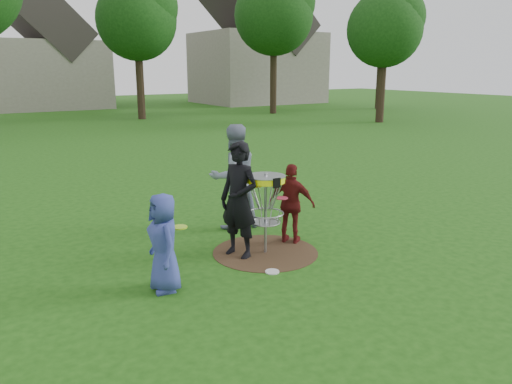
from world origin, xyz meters
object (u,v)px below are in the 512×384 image
player_grey (234,177)px  player_maroon (292,204)px  player_blue (164,243)px  player_black (239,200)px  disc_golf_basket (266,195)px

player_grey → player_maroon: bearing=112.7°
player_blue → player_maroon: bearing=107.4°
player_blue → player_grey: (2.24, 1.96, 0.31)m
player_black → player_maroon: player_black is taller
player_blue → player_black: size_ratio=0.73×
player_grey → player_maroon: 1.41m
player_blue → player_grey: player_grey is taller
player_blue → player_maroon: 2.75m
player_black → player_maroon: 1.15m
player_black → player_grey: player_grey is taller
player_maroon → disc_golf_basket: player_maroon is taller
player_blue → player_grey: bearing=134.7°
player_grey → player_black: bearing=67.8°
player_blue → player_black: (1.56, 0.59, 0.26)m
player_grey → player_maroon: player_grey is taller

